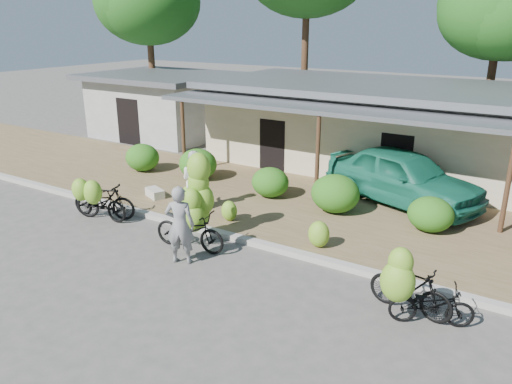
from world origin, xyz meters
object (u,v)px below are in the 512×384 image
bike_far_right (431,305)px  teal_van (403,177)px  vendor (180,225)px  sack_near (187,197)px  bike_center (194,213)px  sack_far (155,193)px  tree_back_left (146,0)px  bike_left (103,200)px  bike_right (407,286)px  bystander (195,180)px  tree_center_right (497,8)px  bike_far_left (98,201)px

bike_far_right → teal_van: teal_van is taller
vendor → sack_near: bearing=-77.4°
bike_center → sack_near: bearing=36.6°
sack_far → vendor: vendor is taller
tree_back_left → bike_left: tree_back_left is taller
bike_right → bike_left: bearing=97.0°
bike_left → bike_far_right: bike_left is taller
sack_far → bystander: 1.97m
sack_far → bystander: (1.80, -0.11, 0.78)m
bike_right → sack_far: bike_right is taller
bike_center → bike_right: (5.68, -0.43, -0.22)m
bike_far_right → tree_center_right: bearing=-15.9°
bike_far_right → sack_far: (-9.50, 2.49, -0.17)m
bike_center → sack_far: 3.96m
bike_far_left → bike_left: bearing=-80.0°
tree_center_right → bike_right: (1.19, -15.89, -5.45)m
bike_far_left → bike_far_right: (9.79, -0.37, -0.16)m
bike_far_right → bystander: bearing=50.9°
tree_back_left → bystander: bearing=-42.3°
sack_far → teal_van: teal_van is taller
bike_left → bike_center: size_ratio=0.78×
vendor → tree_back_left: bearing=-69.7°
tree_center_right → bystander: (-6.00, -13.50, -5.11)m
tree_center_right → teal_van: tree_center_right is taller
bike_center → bystander: bearing=31.6°
bike_left → bike_center: (3.41, 0.01, 0.29)m
bystander → vendor: bearing=128.3°
tree_center_right → vendor: 17.68m
tree_back_left → bike_left: bearing=-52.8°
sack_near → sack_far: 1.22m
bike_right → teal_van: 6.57m
teal_van → bike_center: bearing=166.4°
sack_near → sack_far: sack_near is taller
sack_near → bystander: 1.04m
sack_near → teal_van: bearing=31.2°
teal_van → sack_near: bearing=140.2°
sack_far → vendor: (3.64, -3.00, 0.73)m
tree_back_left → bike_right: 22.82m
sack_near → bystander: size_ratio=0.46×
bike_right → vendor: vendor is taller
bystander → bike_left: bearing=51.7°
bike_left → bystander: size_ratio=1.04×
bike_far_right → bike_center: bearing=64.1°
tree_back_left → sack_near: tree_back_left is taller
bike_far_right → bike_far_left: bearing=65.9°
bike_right → bike_far_left: bearing=97.4°
vendor → teal_van: vendor is taller
bike_center → teal_van: bike_center is taller
sack_far → bike_right: bearing=-15.5°
bike_center → bystander: 2.47m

